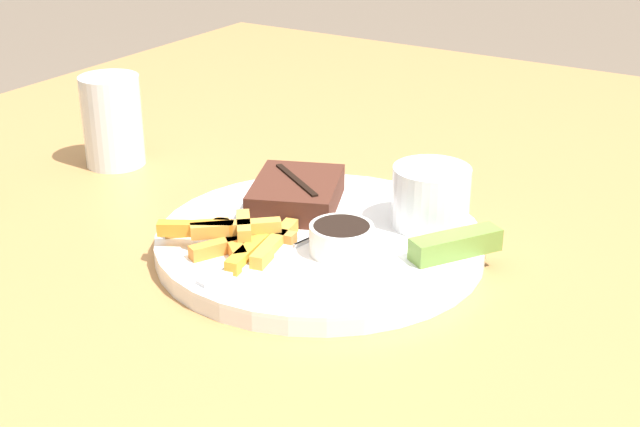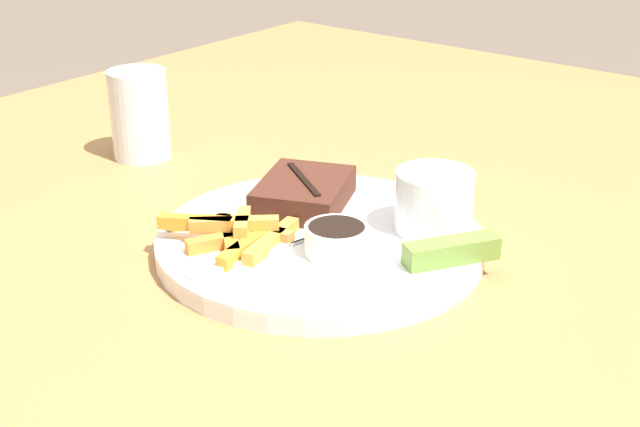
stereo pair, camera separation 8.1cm
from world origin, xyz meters
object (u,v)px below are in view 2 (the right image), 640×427
Objects in this scene: coleslaw_cup at (434,198)px; fork_utensil at (249,257)px; dipping_sauce_cup at (336,238)px; pickle_spear at (451,251)px; drinking_glass at (140,114)px; dinner_plate at (320,242)px; steak_portion at (304,193)px.

fork_utensil is at bearing 147.98° from coleslaw_cup.
pickle_spear is (0.05, -0.09, -0.00)m from dipping_sauce_cup.
coleslaw_cup is at bearing -89.73° from drinking_glass.
dipping_sauce_cup is at bearing 157.01° from coleslaw_cup.
drinking_glass is at bearing 84.29° from pickle_spear.
dipping_sauce_cup is at bearing 119.09° from pickle_spear.
pickle_spear is at bearing -95.71° from drinking_glass.
coleslaw_cup is at bearing -46.97° from dinner_plate.
steak_portion is 0.18m from pickle_spear.
coleslaw_cup is 0.07m from pickle_spear.
dipping_sauce_cup is 0.42× the size of fork_utensil.
steak_portion is (0.04, 0.05, 0.02)m from dinner_plate.
steak_portion reaches higher than dinner_plate.
fork_utensil is 0.34m from drinking_glass.
coleslaw_cup is 0.54× the size of fork_utensil.
drinking_glass is at bearing 77.78° from dinner_plate.
drinking_glass is (0.07, 0.32, 0.04)m from dinner_plate.
drinking_glass is at bearing 75.46° from dipping_sauce_cup.
drinking_glass reaches higher than dipping_sauce_cup.
dinner_plate is 0.13m from pickle_spear.
dipping_sauce_cup is 0.54× the size of drinking_glass.
fork_utensil is (-0.15, 0.09, -0.03)m from coleslaw_cup.
fork_utensil is at bearing 167.82° from dinner_plate.
dipping_sauce_cup is (-0.09, 0.04, -0.02)m from coleslaw_cup.
fork_utensil is at bearing 126.30° from pickle_spear.
coleslaw_cup reaches higher than dipping_sauce_cup.
coleslaw_cup is (0.07, -0.08, 0.04)m from dinner_plate.
steak_portion reaches higher than pickle_spear.
coleslaw_cup reaches higher than pickle_spear.
drinking_glass reaches higher than fork_utensil.
coleslaw_cup is at bearing -22.99° from dipping_sauce_cup.
dinner_plate is at bearing 57.43° from dipping_sauce_cup.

